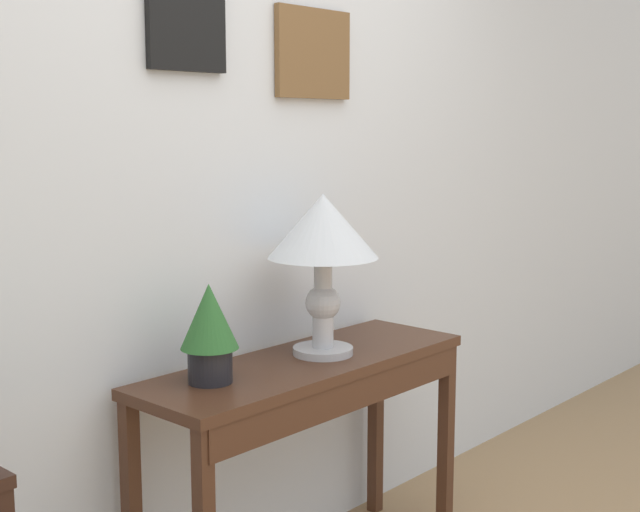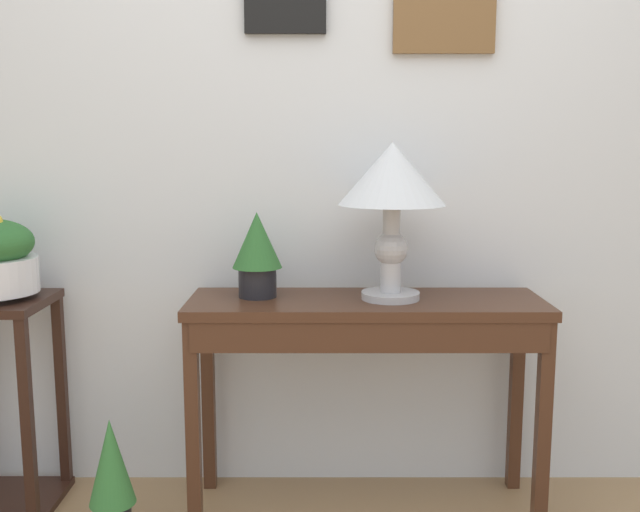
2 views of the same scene
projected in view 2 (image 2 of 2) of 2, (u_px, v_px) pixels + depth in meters
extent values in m
cube|color=silver|center=(324.00, 115.00, 2.64)|extent=(9.00, 0.10, 2.80)
cube|color=brown|center=(441.00, 9.00, 2.52)|extent=(0.36, 0.02, 0.31)
cube|color=tan|center=(441.00, 8.00, 2.52)|extent=(0.29, 0.01, 0.25)
cube|color=#472819|center=(363.00, 304.00, 2.46)|extent=(1.21, 0.39, 0.03)
cube|color=#472819|center=(366.00, 337.00, 2.30)|extent=(1.15, 0.03, 0.10)
cube|color=#472819|center=(190.00, 430.00, 2.36)|extent=(0.05, 0.04, 0.73)
cube|color=#472819|center=(540.00, 429.00, 2.36)|extent=(0.04, 0.04, 0.73)
cube|color=#472819|center=(205.00, 395.00, 2.68)|extent=(0.05, 0.04, 0.73)
cube|color=#472819|center=(513.00, 395.00, 2.69)|extent=(0.04, 0.04, 0.73)
cylinder|color=#B7B7BC|center=(387.00, 295.00, 2.46)|extent=(0.20, 0.20, 0.02)
cylinder|color=#B7B7BC|center=(388.00, 270.00, 2.44)|extent=(0.07, 0.07, 0.15)
sphere|color=#B7B7BC|center=(388.00, 249.00, 2.43)|extent=(0.12, 0.12, 0.12)
cylinder|color=#B7B7BC|center=(388.00, 227.00, 2.42)|extent=(0.06, 0.06, 0.15)
cone|color=silver|center=(389.00, 174.00, 2.39)|extent=(0.36, 0.36, 0.21)
cylinder|color=black|center=(254.00, 282.00, 2.48)|extent=(0.13, 0.13, 0.10)
cone|color=#2D662D|center=(254.00, 240.00, 2.46)|extent=(0.17, 0.17, 0.19)
cube|color=black|center=(4.00, 504.00, 2.58)|extent=(0.36, 0.36, 0.03)
cube|color=black|center=(24.00, 423.00, 2.37)|extent=(0.04, 0.04, 0.71)
cube|color=black|center=(58.00, 390.00, 2.68)|extent=(0.04, 0.04, 0.71)
cone|color=#387A38|center=(108.00, 462.00, 2.34)|extent=(0.15, 0.15, 0.29)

